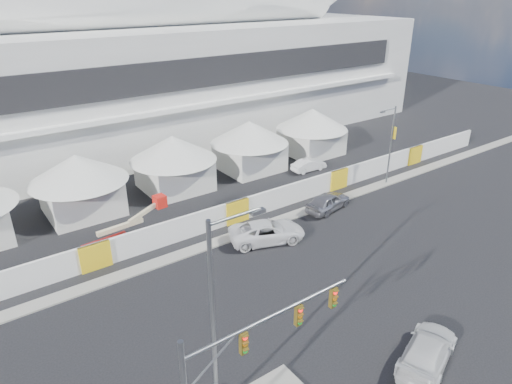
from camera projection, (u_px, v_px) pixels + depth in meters
ground at (292, 353)px, 25.05m from camera, size 160.00×160.00×0.00m
far_curb at (366, 190)px, 44.92m from camera, size 80.00×1.20×0.12m
stadium at (133, 65)px, 56.43m from camera, size 80.00×24.80×21.98m
tent_row at (129, 168)px, 41.73m from camera, size 53.40×8.40×5.40m
hoarding_fence at (237, 211)px, 38.54m from camera, size 70.00×0.25×2.00m
scaffold_tower at (368, 70)px, 73.68m from camera, size 4.40×4.40×12.00m
sedan_silver at (328, 201)px, 40.70m from camera, size 2.73×5.07×1.64m
pickup_curb at (267, 232)px, 35.70m from camera, size 4.64×6.55×1.66m
pickup_near at (428, 351)px, 24.08m from camera, size 3.88×5.82×1.57m
lot_car_a at (309, 165)px, 49.42m from camera, size 1.59×4.04×1.31m
traffic_mast at (228, 381)px, 18.26m from camera, size 8.61×0.67×6.86m
streetlight_median at (218, 308)px, 19.33m from camera, size 2.79×0.28×10.08m
streetlight_curb at (390, 140)px, 44.53m from camera, size 2.36×0.53×7.96m
boom_lift at (116, 241)px, 34.21m from camera, size 6.84×1.81×3.45m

